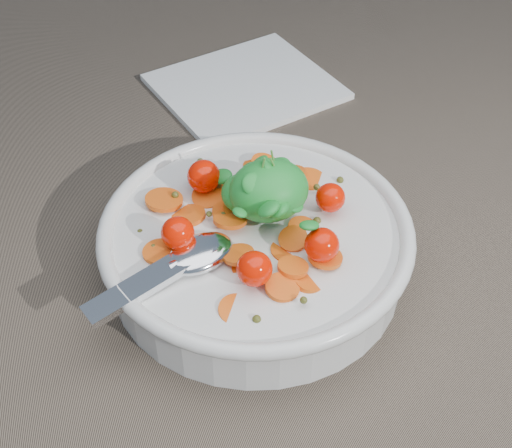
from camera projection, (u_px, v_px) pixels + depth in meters
name	position (u px, v px, depth m)	size (l,w,h in m)	color
ground	(244.00, 254.00, 0.60)	(6.00, 6.00, 0.00)	#756554
bowl	(256.00, 243.00, 0.56)	(0.27, 0.25, 0.10)	silver
napkin	(245.00, 87.00, 0.78)	(0.18, 0.16, 0.01)	white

